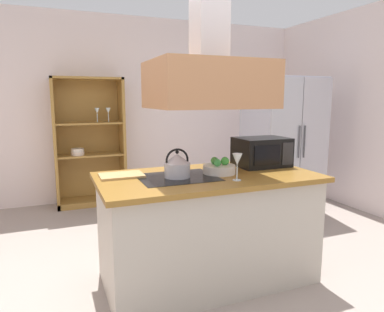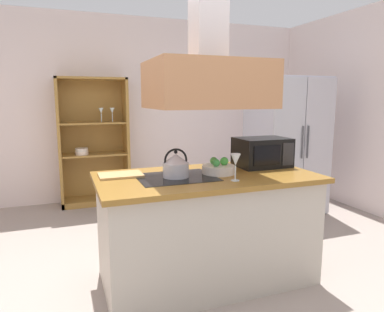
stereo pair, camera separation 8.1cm
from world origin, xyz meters
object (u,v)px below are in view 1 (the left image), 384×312
Objects in this scene: microwave at (262,152)px; cutting_board at (122,175)px; refrigerator at (282,145)px; wine_glass_on_counter at (237,161)px; dish_cabinet at (90,149)px; fruit_bowl at (219,168)px; kettle at (177,165)px.

cutting_board is at bearing 178.16° from microwave.
refrigerator is 1.63m from microwave.
microwave reaches higher than wine_glass_on_counter.
dish_cabinet reaches higher than wine_glass_on_counter.
refrigerator is 2.09m from fruit_bowl.
dish_cabinet is 2.41m from cutting_board.
kettle is 0.47m from wine_glass_on_counter.
refrigerator is at bearing 34.26° from kettle.
kettle is 0.85× the size of fruit_bowl.
fruit_bowl is (0.37, 0.01, -0.05)m from kettle.
cutting_board is at bearing 166.31° from fruit_bowl.
cutting_board is 1.65× the size of wine_glass_on_counter.
cutting_board is (0.01, -2.40, 0.11)m from dish_cabinet.
microwave is at bearing -62.43° from dish_cabinet.
fruit_bowl is (-1.60, -1.33, 0.05)m from refrigerator.
refrigerator reaches higher than wine_glass_on_counter.
kettle is at bearing -178.60° from fruit_bowl.
refrigerator is 2.27m from wine_glass_on_counter.
microwave is 0.53m from fruit_bowl.
refrigerator is 2.69m from dish_cabinet.
dish_cabinet reaches higher than fruit_bowl.
dish_cabinet reaches higher than cutting_board.
cutting_board is at bearing -154.19° from refrigerator.
microwave is (0.87, 0.16, 0.03)m from kettle.
cutting_board is 1.27× the size of fruit_bowl.
dish_cabinet is at bearing 90.18° from cutting_board.
wine_glass_on_counter is at bearing -134.68° from refrigerator.
kettle is at bearing -169.87° from microwave.
dish_cabinet reaches higher than kettle.
kettle reaches higher than wine_glass_on_counter.
microwave is at bearing 16.29° from fruit_bowl.
wine_glass_on_counter reaches higher than cutting_board.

